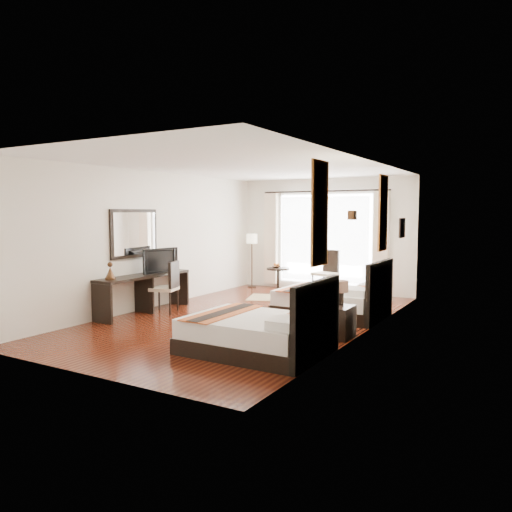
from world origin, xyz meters
The scene contains 29 objects.
floor centered at (0.00, 0.00, -0.01)m, with size 4.50×7.50×0.01m, color #351009.
ceiling centered at (0.00, 0.00, 2.79)m, with size 4.50×7.50×0.02m, color white.
wall_headboard centered at (2.25, 0.00, 1.40)m, with size 0.01×7.50×2.80m, color silver.
wall_desk centered at (-2.25, 0.00, 1.40)m, with size 0.01×7.50×2.80m, color silver.
wall_window centered at (0.00, 3.75, 1.40)m, with size 4.50×0.01×2.80m, color silver.
wall_entry centered at (0.00, -3.75, 1.40)m, with size 4.50×0.01×2.80m, color silver.
window_glass centered at (0.00, 3.73, 1.30)m, with size 2.40×0.02×2.20m, color white.
sheer_curtain centered at (0.00, 3.67, 1.30)m, with size 2.30×0.02×2.10m, color white.
drape_left centered at (-1.45, 3.63, 1.28)m, with size 0.35×0.14×2.35m, color beige.
drape_right centered at (1.45, 3.63, 1.28)m, with size 0.35×0.14×2.35m, color beige.
art_panel_near centered at (2.23, -1.85, 1.95)m, with size 0.03×0.50×1.35m, color maroon.
art_panel_far centered at (2.23, 1.01, 1.95)m, with size 0.03×0.50×1.35m, color maroon.
wall_sconce centered at (2.19, -0.50, 1.92)m, with size 0.10×0.14×0.14m, color #3F2716.
mirror_frame centered at (-2.22, -0.58, 1.55)m, with size 0.04×1.25×0.95m, color black.
mirror_glass centered at (-2.19, -0.58, 1.55)m, with size 0.01×1.12×0.82m, color white.
bed_near centered at (1.34, -1.85, 0.28)m, with size 1.92×1.50×1.08m.
bed_far centered at (1.33, 1.01, 0.28)m, with size 1.94×1.51×1.09m.
nightstand centered at (1.99, -0.50, 0.25)m, with size 0.42×0.52×0.50m, color black.
table_lamp centered at (1.97, -0.36, 0.76)m, with size 0.24×0.24×0.38m.
vase centered at (1.98, -0.62, 0.56)m, with size 0.12×0.12×0.13m, color black.
console_desk centered at (-1.99, -0.58, 0.38)m, with size 0.50×2.20×0.76m, color black.
television centered at (-1.97, -0.19, 1.00)m, with size 0.86×0.11×0.50m, color black.
bronze_figurine centered at (-1.99, -1.44, 0.89)m, with size 0.19×0.19×0.28m, color #3F2716, non-canonical shape.
desk_chair centered at (-1.66, -0.34, 0.31)m, with size 0.59×0.59×1.01m.
floor_lamp centered at (-1.88, 3.38, 1.18)m, with size 0.28×0.28×1.40m.
side_table centered at (-0.78, 2.74, 0.32)m, with size 0.55×0.55×0.63m, color black.
fruit_bowl centered at (-0.81, 2.71, 0.66)m, with size 0.19×0.19×0.05m, color #4B351A.
window_chair centered at (0.22, 3.29, 0.32)m, with size 0.61×0.61×1.06m.
jute_rug centered at (-0.49, 2.22, 0.01)m, with size 1.36×0.93×0.01m, color tan.
Camera 1 is at (4.75, -7.81, 1.96)m, focal length 35.00 mm.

